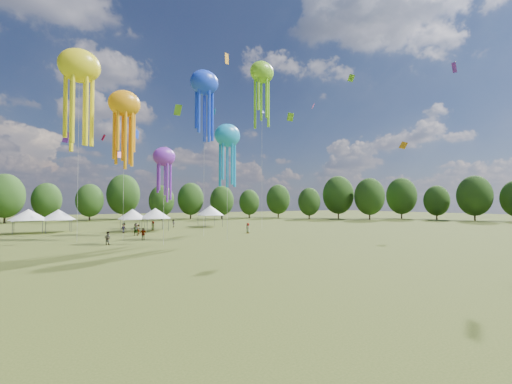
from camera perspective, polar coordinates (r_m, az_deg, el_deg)
ground at (r=19.69m, az=26.10°, el=-16.64°), size 300.00×300.00×0.00m
spectator_near at (r=45.77m, az=-23.09°, el=-6.97°), size 0.97×0.97×1.59m
spectators_far at (r=59.91m, az=-16.14°, el=-5.68°), size 18.49×21.80×1.91m
festival_tents at (r=67.72m, az=-20.80°, el=-3.25°), size 37.76×11.36×4.41m
show_kites at (r=55.05m, az=-11.95°, el=14.34°), size 36.69×16.69×32.09m
small_kites at (r=59.24m, az=-15.77°, el=21.97°), size 76.99×53.99×45.97m
treeline at (r=73.73m, az=-22.16°, el=-0.44°), size 201.57×95.24×13.43m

